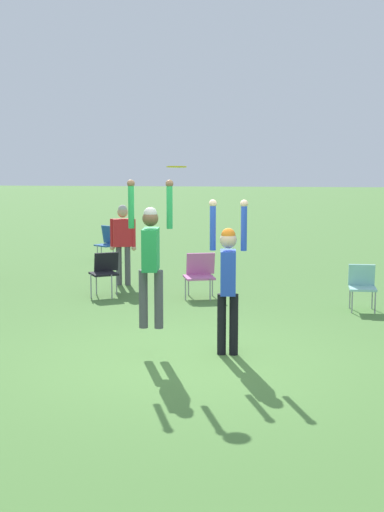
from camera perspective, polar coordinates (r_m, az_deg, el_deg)
The scene contains 9 objects.
ground_plane at distance 9.52m, azimuth -0.43°, elevation -8.21°, with size 120.00×120.00×0.00m, color #4C7A38.
person_jumping at distance 9.50m, azimuth -3.33°, elevation 0.41°, with size 0.62×0.48×2.00m.
person_defending at distance 9.49m, azimuth 2.90°, elevation -1.42°, with size 0.52×0.38×2.09m.
frisbee at distance 9.50m, azimuth -1.24°, elevation 7.15°, with size 0.27×0.27×0.03m.
camping_chair_0 at distance 18.83m, azimuth -6.73°, elevation 1.23°, with size 0.69×0.77×0.88m.
camping_chair_1 at distance 13.83m, azimuth -6.99°, elevation -1.09°, with size 0.65×0.71×0.83m.
camping_chair_2 at distance 13.59m, azimuth 0.62°, elevation -1.29°, with size 0.68×0.72×0.83m.
camping_chair_3 at distance 12.77m, azimuth 13.46°, elevation -2.14°, with size 0.47×0.50×0.79m.
person_spectator_far at distance 14.90m, azimuth -5.55°, elevation 1.50°, with size 0.56×0.34×1.68m.
Camera 1 is at (1.16, -9.08, 2.62)m, focal length 50.00 mm.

